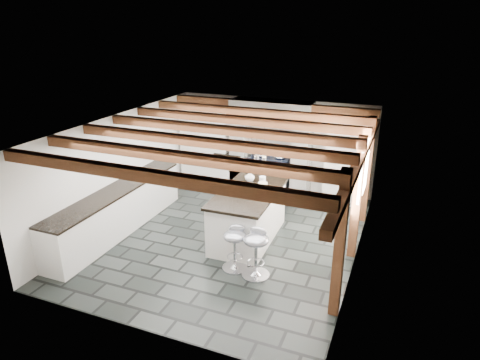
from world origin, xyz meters
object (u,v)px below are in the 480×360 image
at_px(range_cooker, 270,173).
at_px(kitchen_island, 248,215).
at_px(bar_stool_near, 256,247).
at_px(bar_stool_far, 235,243).

relative_size(range_cooker, kitchen_island, 0.48).
height_order(bar_stool_near, bar_stool_far, bar_stool_near).
bearing_deg(bar_stool_near, range_cooker, 109.23).
bearing_deg(bar_stool_far, bar_stool_near, -27.47).
xyz_separation_m(range_cooker, bar_stool_near, (1.00, -3.78, 0.09)).
xyz_separation_m(kitchen_island, bar_stool_far, (0.18, -1.13, -0.00)).
distance_m(range_cooker, bar_stool_near, 3.91).
distance_m(kitchen_island, bar_stool_near, 1.34).
relative_size(range_cooker, bar_stool_far, 1.21).
xyz_separation_m(bar_stool_near, bar_stool_far, (-0.42, 0.07, -0.04)).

